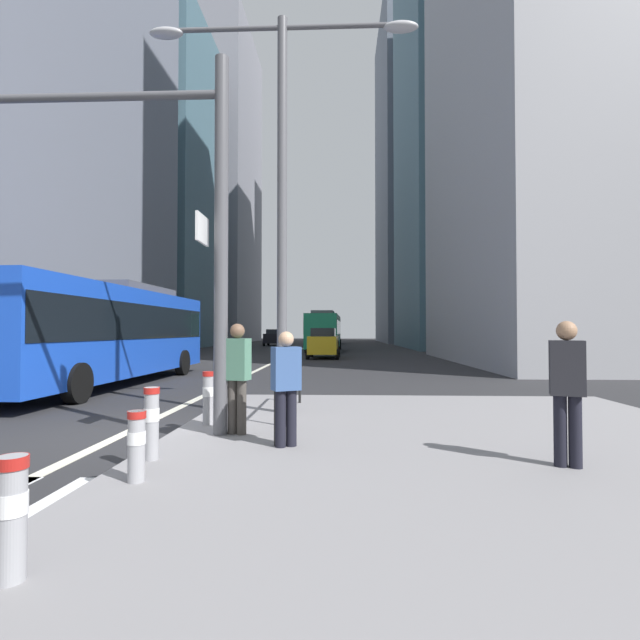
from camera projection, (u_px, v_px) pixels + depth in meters
The scene contains 23 objects.
ground_plane at pixel (277, 361), 28.11m from camera, with size 160.00×160.00×0.00m, color #28282B.
median_island at pixel (463, 448), 6.91m from camera, with size 9.00×10.00×0.15m, color gray.
lane_centre_line at pixel (294, 353), 38.10m from camera, with size 0.20×80.00×0.01m, color beige.
office_tower_left_mid at pixel (163, 189), 52.98m from camera, with size 10.60×17.01×35.17m, color slate.
office_tower_left_far at pixel (218, 188), 76.89m from camera, with size 10.85×20.38×49.85m, color gray.
office_tower_right_mid at pixel (466, 124), 49.96m from camera, with size 13.04×19.01×47.18m, color slate.
office_tower_right_far at pixel (424, 178), 74.39m from camera, with size 13.77×22.37×51.51m, color slate.
city_bus_blue_oncoming at pixel (107, 329), 15.39m from camera, with size 2.82×11.64×3.40m.
city_bus_red_receding at pixel (324, 330), 41.19m from camera, with size 2.92×11.48×3.40m.
city_bus_red_distant at pixel (330, 330), 65.06m from camera, with size 2.89×10.98×3.40m.
car_oncoming_mid at pixel (274, 337), 56.51m from camera, with size 2.11×4.57×1.94m.
car_receding_near at pixel (324, 343), 30.72m from camera, with size 2.12×4.54×1.94m.
car_receding_far at pixel (329, 338), 53.41m from camera, with size 2.21×4.64×1.94m.
traffic_signal_gantry at pixel (107, 187), 7.60m from camera, with size 5.62×0.65×6.00m.
street_lamp_post at pixel (282, 158), 9.60m from camera, with size 5.50×0.32×8.00m.
bollard_front at pixel (12, 511), 3.09m from camera, with size 0.20×0.20×0.81m.
bollard_left at pixel (137, 442), 5.12m from camera, with size 0.20×0.20×0.76m.
bollard_right at pixel (152, 419), 6.00m from camera, with size 0.20×0.20×0.91m.
bollard_back at pixel (208, 395), 8.25m from camera, with size 0.20×0.20×0.91m.
pedestrian_railing at pixel (291, 380), 8.73m from camera, with size 0.06×4.05×0.98m.
pedestrian_waiting at pixel (286, 383), 6.68m from camera, with size 0.45×0.38×1.62m.
pedestrian_walking at pixel (237, 372), 7.49m from camera, with size 0.43×0.33×1.74m.
pedestrian_far at pixel (567, 385), 5.68m from camera, with size 0.44×0.35×1.75m.
Camera 1 is at (3.71, -8.03, 1.78)m, focal length 26.65 mm.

